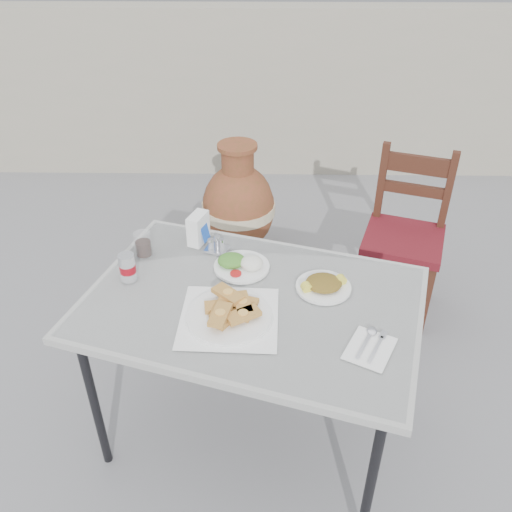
{
  "coord_description": "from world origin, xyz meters",
  "views": [
    {
      "loc": [
        0.06,
        -1.49,
        1.87
      ],
      "look_at": [
        0.03,
        0.02,
        0.84
      ],
      "focal_mm": 38.0,
      "sensor_mm": 36.0,
      "label": 1
    }
  ],
  "objects_px": {
    "pide_plate": "(229,311)",
    "napkin_holder": "(198,229)",
    "condiment_caddy": "(217,246)",
    "chair": "(405,234)",
    "soda_can": "(128,267)",
    "cafe_table": "(252,310)",
    "salad_chopped_plate": "(324,285)",
    "cola_glass": "(143,245)",
    "terracotta_urn": "(239,209)",
    "salad_rice_plate": "(241,264)"
  },
  "relations": [
    {
      "from": "pide_plate",
      "to": "napkin_holder",
      "type": "bearing_deg",
      "value": 107.66
    },
    {
      "from": "pide_plate",
      "to": "condiment_caddy",
      "type": "relative_size",
      "value": 3.19
    },
    {
      "from": "chair",
      "to": "soda_can",
      "type": "bearing_deg",
      "value": -129.53
    },
    {
      "from": "cafe_table",
      "to": "condiment_caddy",
      "type": "xyz_separation_m",
      "value": [
        -0.14,
        0.3,
        0.07
      ]
    },
    {
      "from": "cafe_table",
      "to": "salad_chopped_plate",
      "type": "xyz_separation_m",
      "value": [
        0.25,
        0.06,
        0.07
      ]
    },
    {
      "from": "pide_plate",
      "to": "cola_glass",
      "type": "bearing_deg",
      "value": 133.45
    },
    {
      "from": "cafe_table",
      "to": "soda_can",
      "type": "height_order",
      "value": "soda_can"
    },
    {
      "from": "salad_chopped_plate",
      "to": "terracotta_urn",
      "type": "distance_m",
      "value": 1.3
    },
    {
      "from": "cafe_table",
      "to": "cola_glass",
      "type": "distance_m",
      "value": 0.51
    },
    {
      "from": "cafe_table",
      "to": "pide_plate",
      "type": "bearing_deg",
      "value": -126.21
    },
    {
      "from": "salad_chopped_plate",
      "to": "cafe_table",
      "type": "bearing_deg",
      "value": -165.55
    },
    {
      "from": "pide_plate",
      "to": "condiment_caddy",
      "type": "height_order",
      "value": "pide_plate"
    },
    {
      "from": "cafe_table",
      "to": "terracotta_urn",
      "type": "distance_m",
      "value": 1.3
    },
    {
      "from": "cola_glass",
      "to": "condiment_caddy",
      "type": "bearing_deg",
      "value": 5.85
    },
    {
      "from": "salad_rice_plate",
      "to": "condiment_caddy",
      "type": "distance_m",
      "value": 0.15
    },
    {
      "from": "salad_chopped_plate",
      "to": "cola_glass",
      "type": "height_order",
      "value": "cola_glass"
    },
    {
      "from": "soda_can",
      "to": "terracotta_urn",
      "type": "xyz_separation_m",
      "value": [
        0.34,
        1.15,
        -0.41
      ]
    },
    {
      "from": "salad_rice_plate",
      "to": "cola_glass",
      "type": "bearing_deg",
      "value": 167.29
    },
    {
      "from": "soda_can",
      "to": "cola_glass",
      "type": "distance_m",
      "value": 0.16
    },
    {
      "from": "chair",
      "to": "terracotta_urn",
      "type": "relative_size",
      "value": 1.16
    },
    {
      "from": "salad_rice_plate",
      "to": "chair",
      "type": "xyz_separation_m",
      "value": [
        0.79,
        0.66,
        -0.27
      ]
    },
    {
      "from": "napkin_holder",
      "to": "chair",
      "type": "relative_size",
      "value": 0.15
    },
    {
      "from": "cola_glass",
      "to": "terracotta_urn",
      "type": "relative_size",
      "value": 0.13
    },
    {
      "from": "soda_can",
      "to": "cola_glass",
      "type": "xyz_separation_m",
      "value": [
        0.02,
        0.16,
        -0.01
      ]
    },
    {
      "from": "salad_rice_plate",
      "to": "cafe_table",
      "type": "bearing_deg",
      "value": -76.25
    },
    {
      "from": "soda_can",
      "to": "chair",
      "type": "height_order",
      "value": "chair"
    },
    {
      "from": "salad_chopped_plate",
      "to": "cola_glass",
      "type": "bearing_deg",
      "value": 163.13
    },
    {
      "from": "salad_rice_plate",
      "to": "condiment_caddy",
      "type": "height_order",
      "value": "condiment_caddy"
    },
    {
      "from": "chair",
      "to": "terracotta_urn",
      "type": "height_order",
      "value": "chair"
    },
    {
      "from": "salad_rice_plate",
      "to": "soda_can",
      "type": "relative_size",
      "value": 1.98
    },
    {
      "from": "soda_can",
      "to": "terracotta_urn",
      "type": "height_order",
      "value": "soda_can"
    },
    {
      "from": "salad_chopped_plate",
      "to": "chair",
      "type": "relative_size",
      "value": 0.23
    },
    {
      "from": "cafe_table",
      "to": "condiment_caddy",
      "type": "distance_m",
      "value": 0.34
    },
    {
      "from": "salad_chopped_plate",
      "to": "chair",
      "type": "distance_m",
      "value": 0.96
    },
    {
      "from": "soda_can",
      "to": "napkin_holder",
      "type": "height_order",
      "value": "napkin_holder"
    },
    {
      "from": "salad_rice_plate",
      "to": "salad_chopped_plate",
      "type": "relative_size",
      "value": 1.06
    },
    {
      "from": "condiment_caddy",
      "to": "terracotta_urn",
      "type": "xyz_separation_m",
      "value": [
        0.04,
        0.96,
        -0.37
      ]
    },
    {
      "from": "salad_chopped_plate",
      "to": "chair",
      "type": "height_order",
      "value": "chair"
    },
    {
      "from": "pide_plate",
      "to": "terracotta_urn",
      "type": "relative_size",
      "value": 0.45
    },
    {
      "from": "soda_can",
      "to": "salad_rice_plate",
      "type": "bearing_deg",
      "value": 10.83
    },
    {
      "from": "pide_plate",
      "to": "chair",
      "type": "bearing_deg",
      "value": 49.14
    },
    {
      "from": "napkin_holder",
      "to": "condiment_caddy",
      "type": "relative_size",
      "value": 1.19
    },
    {
      "from": "pide_plate",
      "to": "soda_can",
      "type": "xyz_separation_m",
      "value": [
        -0.37,
        0.21,
        0.02
      ]
    },
    {
      "from": "cafe_table",
      "to": "pide_plate",
      "type": "relative_size",
      "value": 3.98
    },
    {
      "from": "cafe_table",
      "to": "napkin_holder",
      "type": "height_order",
      "value": "napkin_holder"
    },
    {
      "from": "salad_rice_plate",
      "to": "terracotta_urn",
      "type": "bearing_deg",
      "value": 93.29
    },
    {
      "from": "pide_plate",
      "to": "terracotta_urn",
      "type": "distance_m",
      "value": 1.41
    },
    {
      "from": "salad_rice_plate",
      "to": "napkin_holder",
      "type": "relative_size",
      "value": 1.69
    },
    {
      "from": "cafe_table",
      "to": "condiment_caddy",
      "type": "height_order",
      "value": "condiment_caddy"
    },
    {
      "from": "napkin_holder",
      "to": "chair",
      "type": "distance_m",
      "value": 1.12
    }
  ]
}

